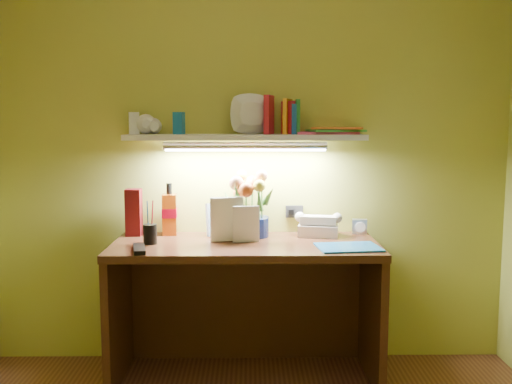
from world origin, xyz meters
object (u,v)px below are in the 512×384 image
flower_bouquet (250,203)px  whisky_bottle (170,209)px  desk (245,311)px  telephone (318,224)px  desk_clock (360,226)px

flower_bouquet → whisky_bottle: size_ratio=1.28×
desk → flower_bouquet: (0.02, 0.17, 0.56)m
telephone → desk_clock: telephone is taller
desk → telephone: bearing=24.0°
desk → desk_clock: size_ratio=16.73×
telephone → whisky_bottle: whisky_bottle is taller
flower_bouquet → whisky_bottle: (-0.45, 0.05, -0.04)m
telephone → whisky_bottle: size_ratio=0.75×
flower_bouquet → telephone: size_ratio=1.72×
desk → desk_clock: 0.81m
desk → desk_clock: (0.65, 0.23, 0.42)m
desk_clock → flower_bouquet: bearing=-164.2°
desk → telephone: (0.41, 0.18, 0.44)m
desk → flower_bouquet: bearing=82.4°
flower_bouquet → desk_clock: (0.63, 0.06, -0.15)m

